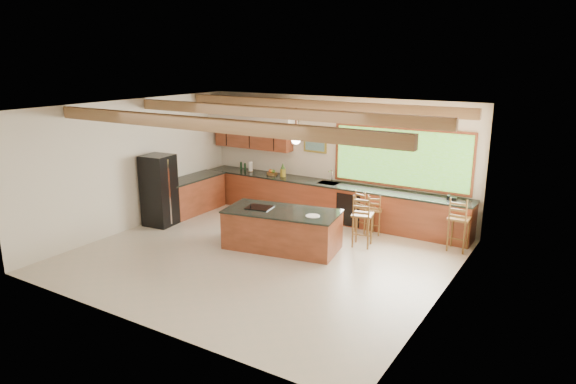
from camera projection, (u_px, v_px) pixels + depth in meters
The scene contains 9 objects.
ground at pixel (262, 256), 10.45m from camera, with size 7.20×7.20×0.00m, color #C1B6A0.
room_shell at pixel (272, 143), 10.50m from camera, with size 7.27×6.54×3.02m.
counter_run at pixel (292, 200), 12.82m from camera, with size 7.12×3.10×1.28m.
island at pixel (282, 229), 10.78m from camera, with size 2.53×1.51×0.85m.
refrigerator at pixel (159, 190), 12.19m from camera, with size 0.73×0.71×1.70m.
bar_stool_a at pixel (364, 208), 11.66m from camera, with size 0.46×0.46×1.01m.
bar_stool_b at pixel (373, 211), 11.56m from camera, with size 0.42×0.42×0.95m.
bar_stool_c at pixel (362, 216), 10.78m from camera, with size 0.49×0.49×1.16m.
bar_stool_d at pixel (459, 220), 10.53m from camera, with size 0.42×0.42×1.16m.
Camera 1 is at (5.57, -8.04, 3.94)m, focal length 32.00 mm.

